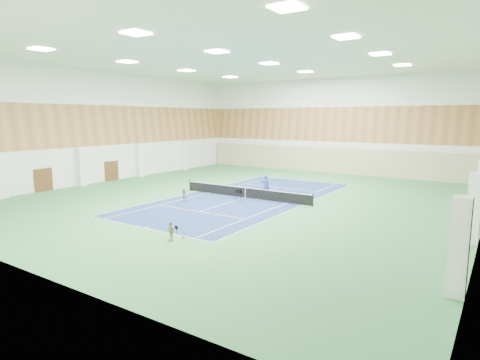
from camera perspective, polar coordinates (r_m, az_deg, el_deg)
name	(u,v)px	position (r m, az deg, el deg)	size (l,w,h in m)	color
ground	(245,198)	(35.45, 0.76, -2.54)	(40.00, 40.00, 0.00)	#337742
room_shell	(245,129)	(34.77, 0.78, 7.20)	(36.00, 40.00, 12.00)	white
wood_cladding	(245,106)	(34.78, 0.79, 10.50)	(36.00, 40.00, 8.00)	#AB723F
ceiling_light_grid	(246,58)	(35.11, 0.80, 16.90)	(21.40, 25.40, 0.06)	white
court_surface	(245,198)	(35.45, 0.76, -2.53)	(10.97, 23.77, 0.01)	navy
tennis_balls_scatter	(245,197)	(35.44, 0.76, -2.47)	(10.57, 22.77, 0.07)	#C3E326
tennis_net	(245,192)	(35.35, 0.76, -1.67)	(12.80, 0.10, 1.10)	black
back_curtain	(329,160)	(52.74, 12.49, 2.74)	(35.40, 0.16, 3.20)	#C6B793
door_left_a	(44,180)	(42.84, -26.15, 0.02)	(0.08, 1.80, 2.20)	#593319
door_left_b	(112,171)	(47.32, -17.80, 1.25)	(0.08, 1.80, 2.20)	#593319
coach	(266,186)	(35.92, 3.69, -0.82)	(0.72, 0.47, 1.96)	#22479C
child_court	(184,195)	(33.98, -7.94, -2.17)	(0.54, 0.42, 1.11)	gray
child_apron	(171,231)	(23.49, -9.82, -7.18)	(0.65, 0.27, 1.10)	tan
ball_cart	(238,195)	(34.29, -0.22, -2.15)	(0.53, 0.53, 0.91)	black
cone_svc_a	(168,204)	(32.88, -10.17, -3.36)	(0.22, 0.22, 0.25)	orange
cone_svc_b	(184,208)	(31.26, -7.98, -3.97)	(0.19, 0.19, 0.21)	#F9420D
cone_svc_c	(212,213)	(29.46, -3.97, -4.68)	(0.20, 0.20, 0.22)	#F8520D
cone_svc_d	(237,214)	(28.98, -0.45, -4.86)	(0.22, 0.22, 0.24)	orange
cone_base_a	(112,217)	(29.71, -17.71, -4.99)	(0.19, 0.19, 0.20)	orange
cone_base_b	(130,224)	(27.46, -15.32, -6.01)	(0.18, 0.18, 0.19)	#FF660D
cone_base_c	(151,231)	(25.43, -12.57, -7.09)	(0.17, 0.17, 0.19)	#EF570C
cone_base_d	(184,236)	(23.90, -8.03, -7.95)	(0.21, 0.21, 0.23)	orange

